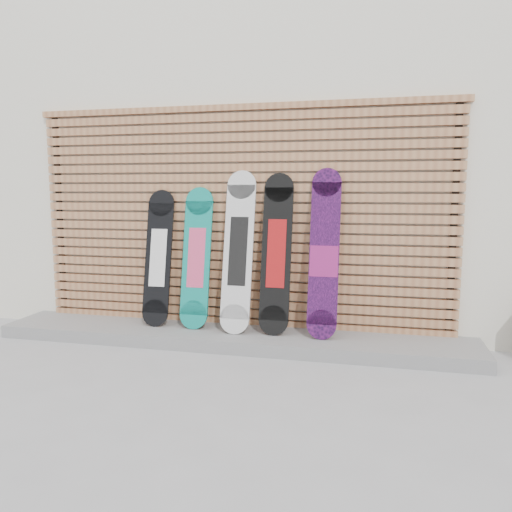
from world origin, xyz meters
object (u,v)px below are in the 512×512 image
object	(u,v)px
snowboard_0	(158,258)
snowboard_3	(276,253)
snowboard_4	(324,254)
snowboard_2	(238,251)
snowboard_1	(197,258)

from	to	relation	value
snowboard_0	snowboard_3	distance (m)	1.22
snowboard_3	snowboard_4	distance (m)	0.45
snowboard_2	snowboard_3	bearing A→B (deg)	3.23
snowboard_0	snowboard_3	world-z (taller)	snowboard_3
snowboard_1	snowboard_2	bearing A→B (deg)	-4.90
snowboard_3	snowboard_2	bearing A→B (deg)	-176.77
snowboard_1	snowboard_4	xyz separation A→B (m)	(1.26, -0.03, 0.08)
snowboard_1	snowboard_2	size ratio (longest dim) A/B	0.90
snowboard_1	snowboard_3	bearing A→B (deg)	-1.19
snowboard_0	snowboard_2	bearing A→B (deg)	-2.59
snowboard_1	snowboard_3	distance (m)	0.81
snowboard_0	snowboard_2	size ratio (longest dim) A/B	0.88
snowboard_0	snowboard_1	world-z (taller)	snowboard_1
snowboard_1	snowboard_2	world-z (taller)	snowboard_2
snowboard_1	snowboard_0	bearing A→B (deg)	179.90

